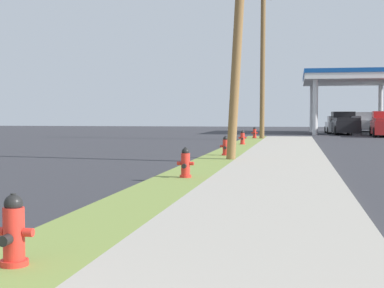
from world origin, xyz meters
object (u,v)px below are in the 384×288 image
(fire_hydrant_third, at_px, (226,147))
(fire_hydrant_second, at_px, (185,164))
(utility_pole_midground, at_px, (239,6))
(fire_hydrant_nearest, at_px, (14,234))
(utility_pole_background, at_px, (263,63))
(truck_black_on_apron, at_px, (344,124))
(fire_hydrant_fifth, at_px, (255,133))
(fire_hydrant_fourth, at_px, (243,138))
(truck_silver_at_far_bay, at_px, (363,123))
(car_white_by_near_pump, at_px, (337,125))

(fire_hydrant_third, bearing_deg, fire_hydrant_second, -90.14)
(fire_hydrant_third, bearing_deg, utility_pole_midground, -69.98)
(fire_hydrant_nearest, relative_size, utility_pole_background, 0.08)
(utility_pole_background, distance_m, truck_black_on_apron, 14.60)
(fire_hydrant_fifth, xyz_separation_m, truck_black_on_apron, (6.82, 12.04, 0.47))
(fire_hydrant_second, xyz_separation_m, fire_hydrant_fourth, (-0.11, 16.12, 0.00))
(fire_hydrant_fifth, xyz_separation_m, truck_silver_at_far_bay, (9.47, 21.42, 0.47))
(fire_hydrant_third, height_order, fire_hydrant_fourth, same)
(fire_hydrant_second, bearing_deg, fire_hydrant_fifth, 90.19)
(fire_hydrant_third, distance_m, utility_pole_background, 16.88)
(fire_hydrant_second, relative_size, fire_hydrant_third, 1.00)
(utility_pole_background, bearing_deg, fire_hydrant_third, -91.54)
(utility_pole_background, xyz_separation_m, truck_silver_at_far_bay, (8.93, 21.87, -4.22))
(fire_hydrant_fifth, bearing_deg, fire_hydrant_nearest, -90.10)
(fire_hydrant_fourth, height_order, fire_hydrant_fifth, same)
(fire_hydrant_second, xyz_separation_m, truck_black_on_apron, (6.74, 36.54, 0.47))
(fire_hydrant_fourth, bearing_deg, fire_hydrant_fifth, 89.84)
(fire_hydrant_fourth, relative_size, fire_hydrant_fifth, 1.00)
(fire_hydrant_second, bearing_deg, utility_pole_background, 88.92)
(truck_black_on_apron, bearing_deg, fire_hydrant_fourth, -108.53)
(fire_hydrant_fifth, relative_size, car_white_by_near_pump, 0.16)
(truck_black_on_apron, bearing_deg, car_white_by_near_pump, 98.65)
(car_white_by_near_pump, distance_m, truck_silver_at_far_bay, 7.26)
(fire_hydrant_second, height_order, fire_hydrant_third, same)
(fire_hydrant_fourth, bearing_deg, utility_pole_midground, -85.35)
(fire_hydrant_fifth, height_order, utility_pole_midground, utility_pole_midground)
(fire_hydrant_second, bearing_deg, truck_silver_at_far_bay, 78.45)
(fire_hydrant_nearest, bearing_deg, fire_hydrant_fifth, 89.90)
(fire_hydrant_fourth, height_order, utility_pole_background, utility_pole_background)
(fire_hydrant_fifth, bearing_deg, fire_hydrant_second, -89.81)
(truck_black_on_apron, bearing_deg, utility_pole_background, -116.73)
(utility_pole_background, height_order, truck_silver_at_far_bay, utility_pole_background)
(fire_hydrant_third, distance_m, utility_pole_midground, 5.36)
(fire_hydrant_third, xyz_separation_m, car_white_by_near_pump, (6.29, 31.50, 0.28))
(utility_pole_midground, bearing_deg, truck_black_on_apron, 78.89)
(fire_hydrant_nearest, height_order, fire_hydrant_fifth, same)
(fire_hydrant_second, distance_m, fire_hydrant_third, 7.85)
(utility_pole_background, bearing_deg, fire_hydrant_second, -91.08)
(fire_hydrant_third, distance_m, car_white_by_near_pump, 32.12)
(fire_hydrant_fifth, distance_m, car_white_by_near_pump, 16.17)
(utility_pole_background, relative_size, car_white_by_near_pump, 2.18)
(fire_hydrant_third, height_order, fire_hydrant_fifth, same)
(truck_silver_at_far_bay, bearing_deg, utility_pole_midground, -102.22)
(fire_hydrant_fifth, bearing_deg, truck_silver_at_far_bay, 66.16)
(fire_hydrant_nearest, distance_m, truck_black_on_apron, 45.42)
(fire_hydrant_nearest, bearing_deg, truck_black_on_apron, 81.29)
(fire_hydrant_second, bearing_deg, truck_black_on_apron, 79.55)
(fire_hydrant_fourth, relative_size, utility_pole_midground, 0.07)
(car_white_by_near_pump, bearing_deg, fire_hydrant_third, -101.30)
(fire_hydrant_nearest, bearing_deg, fire_hydrant_second, 89.03)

